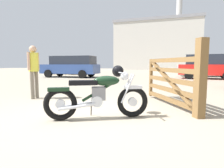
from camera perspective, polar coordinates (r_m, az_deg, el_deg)
ground_plane at (r=4.15m, az=-6.29°, el=-9.12°), size 80.00×80.00×0.00m
vintage_motorcycle at (r=3.73m, az=-3.65°, el=-3.11°), size 1.93×1.09×1.07m
timber_gate at (r=4.87m, az=18.84°, el=1.26°), size 1.30×2.31×1.60m
bystander at (r=6.32m, az=-22.91°, el=5.01°), size 0.30×0.46×1.66m
blue_hatchback_right at (r=15.37m, az=26.90°, el=4.83°), size 4.10×2.27×1.78m
white_estate_far at (r=15.80m, az=-12.37°, el=5.45°), size 4.71×2.00×1.74m
pale_sedan_back at (r=18.59m, az=27.29°, el=5.00°), size 4.75×2.07×1.74m
red_hatchback_near at (r=21.02m, az=-14.12°, el=5.48°), size 3.95×1.92×1.78m
industrial_building at (r=40.36m, az=14.03°, el=11.04°), size 16.27×13.86×17.17m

